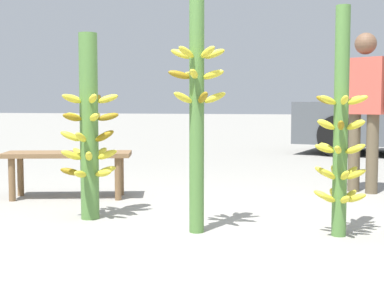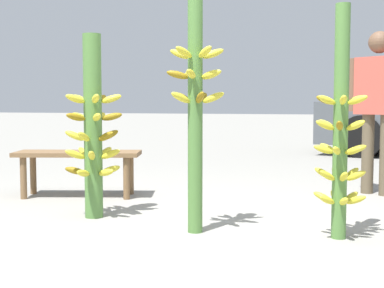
{
  "view_description": "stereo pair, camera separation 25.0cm",
  "coord_description": "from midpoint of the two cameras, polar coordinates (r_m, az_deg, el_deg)",
  "views": [
    {
      "loc": [
        0.86,
        -3.34,
        0.88
      ],
      "look_at": [
        -0.07,
        0.31,
        0.6
      ],
      "focal_mm": 50.0,
      "sensor_mm": 36.0,
      "label": 1
    },
    {
      "loc": [
        1.1,
        -3.27,
        0.88
      ],
      "look_at": [
        -0.07,
        0.31,
        0.6
      ],
      "focal_mm": 50.0,
      "sensor_mm": 36.0,
      "label": 2
    }
  ],
  "objects": [
    {
      "name": "banana_stalk_left",
      "position": [
        4.14,
        -8.83,
        1.59
      ],
      "size": [
        0.45,
        0.46,
        1.41
      ],
      "color": "#4C7A38",
      "rests_on": "ground_plane"
    },
    {
      "name": "market_bench",
      "position": [
        5.13,
        -10.69,
        -1.56
      ],
      "size": [
        1.23,
        0.72,
        0.43
      ],
      "rotation": [
        0.0,
        0.0,
        0.3
      ],
      "color": "brown",
      "rests_on": "ground_plane"
    },
    {
      "name": "banana_stalk_right",
      "position": [
        3.61,
        17.48,
        1.2
      ],
      "size": [
        0.36,
        0.36,
        1.52
      ],
      "color": "#4C7A38",
      "rests_on": "ground_plane"
    },
    {
      "name": "ground_plane",
      "position": [
        3.56,
        1.55,
        -9.99
      ],
      "size": [
        80.0,
        80.0,
        0.0
      ],
      "primitive_type": "plane",
      "color": "gray"
    },
    {
      "name": "banana_stalk_center",
      "position": [
        3.61,
        2.41,
        4.1
      ],
      "size": [
        0.4,
        0.4,
        1.6
      ],
      "color": "#4C7A38",
      "rests_on": "ground_plane"
    },
    {
      "name": "vendor_person",
      "position": [
        5.48,
        20.49,
        4.59
      ],
      "size": [
        0.59,
        0.38,
        1.57
      ],
      "rotation": [
        0.0,
        0.0,
        -0.49
      ],
      "color": "brown",
      "rests_on": "ground_plane"
    }
  ]
}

